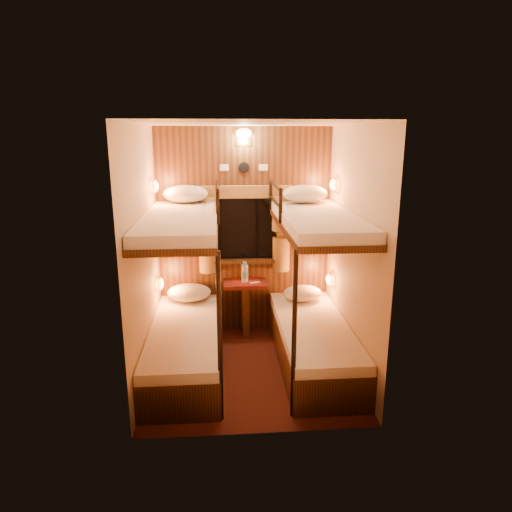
{
  "coord_description": "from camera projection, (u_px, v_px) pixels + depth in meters",
  "views": [
    {
      "loc": [
        -0.27,
        -4.19,
        2.29
      ],
      "look_at": [
        0.07,
        0.15,
        1.14
      ],
      "focal_mm": 32.0,
      "sensor_mm": 36.0,
      "label": 1
    }
  ],
  "objects": [
    {
      "name": "sachet_b",
      "position": [
        257.0,
        282.0,
        5.28
      ],
      "size": [
        0.08,
        0.07,
        0.01
      ],
      "primitive_type": "cube",
      "rotation": [
        0.0,
        0.0,
        0.25
      ],
      "color": "silver",
      "rests_on": "table"
    },
    {
      "name": "pillow_upper_right",
      "position": [
        305.0,
        194.0,
        4.97
      ],
      "size": [
        0.49,
        0.35,
        0.19
      ],
      "primitive_type": "ellipsoid",
      "color": "silver",
      "rests_on": "bunk_right"
    },
    {
      "name": "window",
      "position": [
        244.0,
        235.0,
        5.31
      ],
      "size": [
        1.0,
        0.12,
        0.79
      ],
      "color": "black",
      "rests_on": "back_panel"
    },
    {
      "name": "reading_lamps",
      "position": [
        246.0,
        235.0,
        5.0
      ],
      "size": [
        2.0,
        0.2,
        1.25
      ],
      "color": "orange",
      "rests_on": "wall_left"
    },
    {
      "name": "wall_left",
      "position": [
        143.0,
        257.0,
        4.26
      ],
      "size": [
        0.0,
        2.4,
        2.4
      ],
      "primitive_type": "plane",
      "rotation": [
        1.57,
        0.0,
        1.57
      ],
      "color": "#C6B293",
      "rests_on": "floor"
    },
    {
      "name": "sachet_a",
      "position": [
        253.0,
        283.0,
        5.25
      ],
      "size": [
        0.1,
        0.08,
        0.01
      ],
      "primitive_type": "cube",
      "rotation": [
        0.0,
        0.0,
        0.3
      ],
      "color": "silver",
      "rests_on": "table"
    },
    {
      "name": "wall_back",
      "position": [
        244.0,
        232.0,
        5.35
      ],
      "size": [
        2.4,
        0.0,
        2.4
      ],
      "primitive_type": "plane",
      "rotation": [
        1.57,
        0.0,
        0.0
      ],
      "color": "#C6B293",
      "rests_on": "floor"
    },
    {
      "name": "wall_right",
      "position": [
        353.0,
        252.0,
        4.41
      ],
      "size": [
        0.0,
        2.4,
        2.4
      ],
      "primitive_type": "plane",
      "rotation": [
        1.57,
        0.0,
        -1.57
      ],
      "color": "#C6B293",
      "rests_on": "floor"
    },
    {
      "name": "pillow_lower_right",
      "position": [
        302.0,
        293.0,
        5.24
      ],
      "size": [
        0.44,
        0.32,
        0.17
      ],
      "primitive_type": "ellipsoid",
      "color": "silver",
      "rests_on": "bunk_right"
    },
    {
      "name": "pillow_upper_left",
      "position": [
        185.0,
        194.0,
        4.96
      ],
      "size": [
        0.49,
        0.35,
        0.19
      ],
      "primitive_type": "ellipsoid",
      "color": "silver",
      "rests_on": "bunk_left"
    },
    {
      "name": "back_panel",
      "position": [
        244.0,
        232.0,
        5.33
      ],
      "size": [
        2.0,
        0.03,
        2.4
      ],
      "primitive_type": "cube",
      "color": "#321C0E",
      "rests_on": "floor"
    },
    {
      "name": "bunk_left",
      "position": [
        185.0,
        317.0,
        4.52
      ],
      "size": [
        0.72,
        1.9,
        1.82
      ],
      "color": "#321C0E",
      "rests_on": "floor"
    },
    {
      "name": "curtains",
      "position": [
        244.0,
        228.0,
        5.25
      ],
      "size": [
        1.1,
        0.22,
        1.0
      ],
      "color": "olive",
      "rests_on": "back_panel"
    },
    {
      "name": "bunk_right",
      "position": [
        314.0,
        313.0,
        4.61
      ],
      "size": [
        0.72,
        1.9,
        1.82
      ],
      "color": "#321C0E",
      "rests_on": "floor"
    },
    {
      "name": "pillow_lower_left",
      "position": [
        189.0,
        292.0,
        5.23
      ],
      "size": [
        0.5,
        0.36,
        0.2
      ],
      "primitive_type": "ellipsoid",
      "color": "silver",
      "rests_on": "bunk_left"
    },
    {
      "name": "bottle_left",
      "position": [
        245.0,
        274.0,
        5.25
      ],
      "size": [
        0.07,
        0.07,
        0.25
      ],
      "rotation": [
        0.0,
        0.0,
        -0.29
      ],
      "color": "#99BFE5",
      "rests_on": "table"
    },
    {
      "name": "table",
      "position": [
        246.0,
        301.0,
        5.35
      ],
      "size": [
        0.5,
        0.34,
        0.66
      ],
      "color": "maroon",
      "rests_on": "floor"
    },
    {
      "name": "back_fixtures",
      "position": [
        244.0,
        140.0,
        5.03
      ],
      "size": [
        0.54,
        0.09,
        0.48
      ],
      "color": "black",
      "rests_on": "back_panel"
    },
    {
      "name": "floor",
      "position": [
        250.0,
        368.0,
        4.64
      ],
      "size": [
        2.1,
        2.1,
        0.0
      ],
      "primitive_type": "plane",
      "color": "#33130D",
      "rests_on": "ground"
    },
    {
      "name": "ceiling",
      "position": [
        250.0,
        123.0,
        4.03
      ],
      "size": [
        2.1,
        2.1,
        0.0
      ],
      "primitive_type": "plane",
      "rotation": [
        3.14,
        0.0,
        0.0
      ],
      "color": "silver",
      "rests_on": "wall_back"
    },
    {
      "name": "wall_front",
      "position": [
        260.0,
        291.0,
        3.32
      ],
      "size": [
        2.4,
        0.0,
        2.4
      ],
      "primitive_type": "plane",
      "rotation": [
        -1.57,
        0.0,
        0.0
      ],
      "color": "#C6B293",
      "rests_on": "floor"
    },
    {
      "name": "bottle_right",
      "position": [
        245.0,
        273.0,
        5.28
      ],
      "size": [
        0.07,
        0.07,
        0.24
      ],
      "rotation": [
        0.0,
        0.0,
        -0.23
      ],
      "color": "#99BFE5",
      "rests_on": "table"
    }
  ]
}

